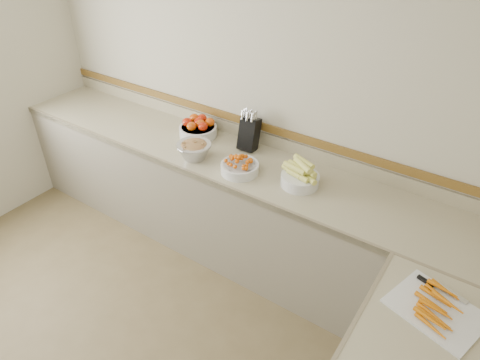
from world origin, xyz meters
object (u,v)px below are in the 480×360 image
Objects in this scene: cherry_tomato_bowl at (240,166)px; rhubarb_bowl at (194,149)px; knife_block at (249,133)px; tomato_bowl at (198,128)px; corn_bowl at (300,176)px; cutting_board at (437,308)px.

cherry_tomato_bowl is 0.39m from rhubarb_bowl.
knife_block is 0.44m from rhubarb_bowl.
tomato_bowl is at bearing 155.80° from cherry_tomato_bowl.
knife_block is 1.07× the size of tomato_bowl.
cherry_tomato_bowl is at bearing -166.45° from corn_bowl.
knife_block is 1.20× the size of cherry_tomato_bowl.
cherry_tomato_bowl is 0.43m from corn_bowl.
cherry_tomato_bowl is at bearing 162.25° from cutting_board.
corn_bowl is 0.59× the size of cutting_board.
cutting_board is at bearing -28.83° from corn_bowl.
tomato_bowl is 1.13× the size of cherry_tomato_bowl.
knife_block reaches higher than tomato_bowl.
rhubarb_bowl is (-0.25, -0.35, -0.06)m from knife_block.
tomato_bowl is at bearing 160.33° from cutting_board.
cutting_board is at bearing -26.41° from knife_block.
corn_bowl is (1.00, -0.16, 0.00)m from tomato_bowl.
rhubarb_bowl is 0.54× the size of cutting_board.
rhubarb_bowl is 1.88m from cutting_board.
tomato_bowl is at bearing -172.55° from knife_block.
cutting_board is (2.03, -0.72, -0.05)m from tomato_bowl.
cherry_tomato_bowl is 0.95× the size of corn_bowl.
knife_block is 1.76m from cutting_board.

